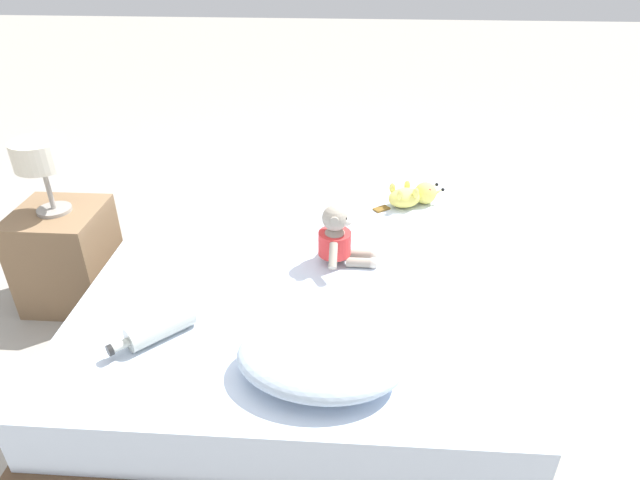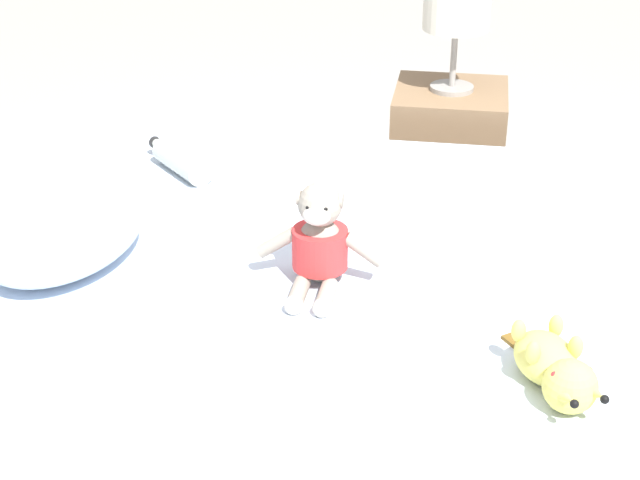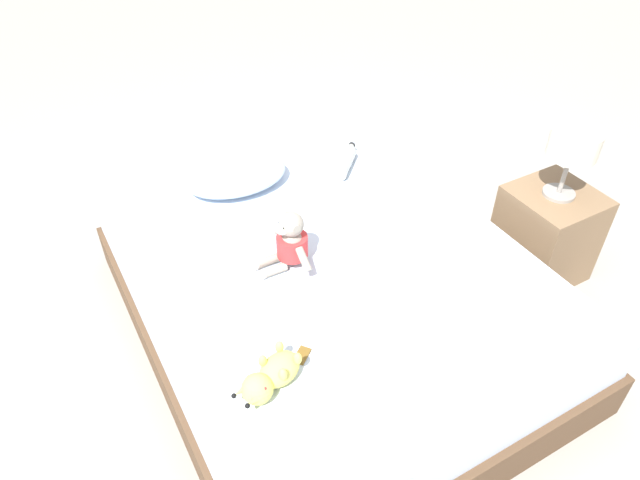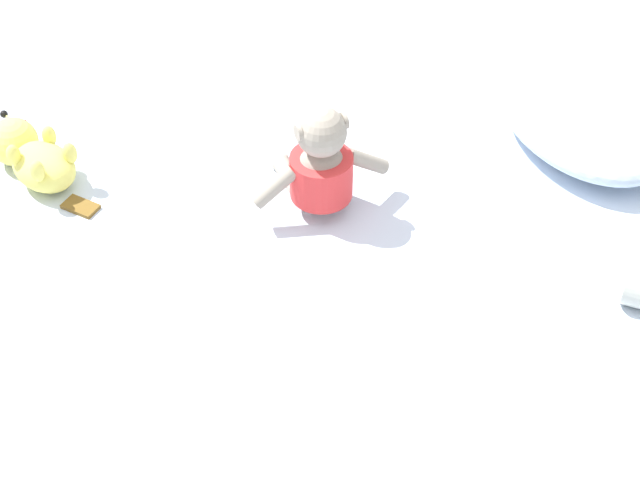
{
  "view_description": "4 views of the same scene",
  "coord_description": "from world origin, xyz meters",
  "px_view_note": "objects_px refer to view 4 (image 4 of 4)",
  "views": [
    {
      "loc": [
        -0.19,
        1.81,
        1.54
      ],
      "look_at": [
        -0.08,
        0.05,
        0.48
      ],
      "focal_mm": 30.98,
      "sensor_mm": 36.0,
      "label": 1
    },
    {
      "loc": [
        -2.0,
        -0.24,
        1.49
      ],
      "look_at": [
        -0.13,
        0.06,
        0.5
      ],
      "focal_mm": 55.4,
      "sensor_mm": 36.0,
      "label": 2
    },
    {
      "loc": [
        -0.88,
        -1.49,
        1.95
      ],
      "look_at": [
        -0.02,
        0.04,
        0.48
      ],
      "focal_mm": 32.96,
      "sensor_mm": 36.0,
      "label": 3
    },
    {
      "loc": [
        1.21,
        -0.54,
        1.73
      ],
      "look_at": [
        0.0,
        0.0,
        0.45
      ],
      "focal_mm": 56.56,
      "sensor_mm": 36.0,
      "label": 4
    }
  ],
  "objects_px": {
    "bed": "(320,331)",
    "plush_monkey": "(319,166)",
    "plush_yellow_creature": "(31,155)",
    "pillow": "(584,113)"
  },
  "relations": [
    {
      "from": "bed",
      "to": "plush_monkey",
      "type": "relative_size",
      "value": 6.41
    },
    {
      "from": "plush_monkey",
      "to": "plush_yellow_creature",
      "type": "xyz_separation_m",
      "value": [
        -0.32,
        -0.49,
        -0.05
      ]
    },
    {
      "from": "bed",
      "to": "plush_monkey",
      "type": "distance_m",
      "value": 0.34
    },
    {
      "from": "bed",
      "to": "plush_monkey",
      "type": "xyz_separation_m",
      "value": [
        -0.14,
        0.06,
        0.3
      ]
    },
    {
      "from": "pillow",
      "to": "bed",
      "type": "bearing_deg",
      "value": -79.92
    },
    {
      "from": "pillow",
      "to": "plush_yellow_creature",
      "type": "height_order",
      "value": "pillow"
    },
    {
      "from": "plush_yellow_creature",
      "to": "plush_monkey",
      "type": "bearing_deg",
      "value": 56.8
    },
    {
      "from": "pillow",
      "to": "plush_monkey",
      "type": "xyz_separation_m",
      "value": [
        -0.03,
        -0.6,
        0.04
      ]
    },
    {
      "from": "pillow",
      "to": "plush_monkey",
      "type": "bearing_deg",
      "value": -92.51
    },
    {
      "from": "pillow",
      "to": "plush_monkey",
      "type": "height_order",
      "value": "plush_monkey"
    }
  ]
}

